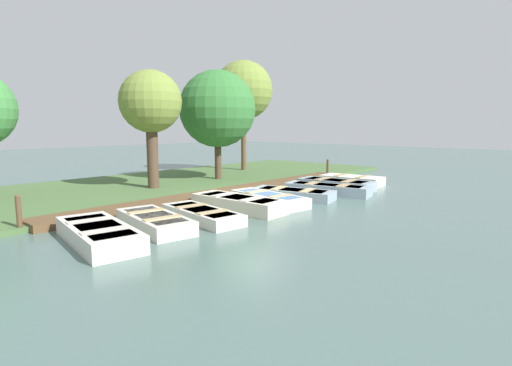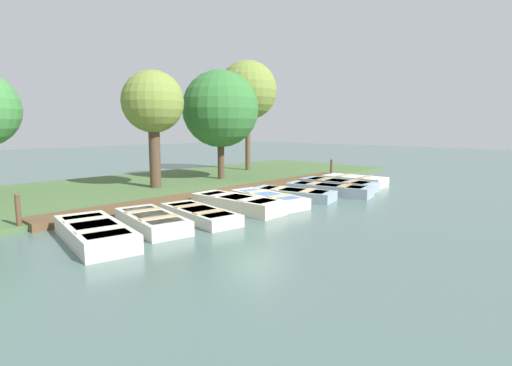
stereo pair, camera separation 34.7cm
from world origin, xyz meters
name	(u,v)px [view 1 (the left image)]	position (x,y,z in m)	size (l,w,h in m)	color
ground_plane	(254,199)	(0.00, 0.00, 0.00)	(80.00, 80.00, 0.00)	#4C6660
shore_bank	(169,183)	(-5.00, 0.00, 0.07)	(8.00, 24.00, 0.15)	#476638
dock_walkway	(229,192)	(-1.26, 0.00, 0.11)	(1.01, 13.89, 0.22)	brown
rowboat_0	(99,234)	(1.05, -6.24, 0.21)	(3.09, 1.62, 0.42)	beige
rowboat_1	(155,221)	(0.90, -4.71, 0.19)	(2.78, 1.50, 0.38)	beige
rowboat_2	(202,214)	(1.08, -3.33, 0.16)	(2.89, 1.35, 0.33)	beige
rowboat_3	(238,203)	(0.91, -1.74, 0.22)	(3.12, 1.16, 0.44)	beige
rowboat_4	(268,199)	(0.97, -0.38, 0.18)	(3.06, 1.38, 0.37)	beige
rowboat_5	(293,194)	(0.98, 0.94, 0.17)	(3.05, 1.70, 0.35)	#8C9EA8
rowboat_6	(327,189)	(1.41, 2.54, 0.20)	(3.28, 1.59, 0.40)	#8C9EA8
rowboat_7	(336,184)	(1.03, 3.78, 0.20)	(3.09, 1.34, 0.41)	#8C9EA8
rowboat_8	(352,180)	(0.84, 5.44, 0.20)	(2.70, 1.43, 0.40)	silver
mooring_post_near	(19,214)	(-1.14, -7.10, 0.47)	(0.12, 0.12, 0.94)	brown
mooring_post_far	(328,168)	(-1.14, 6.68, 0.47)	(0.12, 0.12, 0.94)	brown
park_tree_left	(151,103)	(-4.03, -1.41, 3.39)	(2.37, 2.37, 4.66)	#4C3828
park_tree_center	(217,109)	(-4.14, 2.13, 3.29)	(3.44, 3.44, 5.02)	#4C3828
park_tree_right	(243,91)	(-5.89, 5.68, 4.43)	(3.15, 3.15, 6.03)	brown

